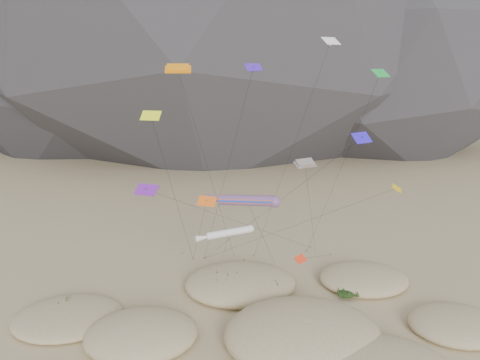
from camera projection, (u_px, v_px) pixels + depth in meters
name	position (u px, v px, depth m)	size (l,w,h in m)	color
dunes	(258.00, 338.00, 46.08)	(51.74, 34.51, 4.48)	#CCB789
dune_grass	(267.00, 334.00, 46.51)	(42.45, 27.33, 1.49)	black
kite_stakes	(254.00, 254.00, 67.21)	(21.36, 3.52, 0.30)	#3F2D1E
rainbow_tube_kite	(244.00, 200.00, 50.64)	(9.90, 12.77, 13.54)	#DF5D17
white_tube_kite	(226.00, 233.00, 50.36)	(6.49, 15.69, 9.88)	silver
orange_parafoil	(179.00, 72.00, 47.73)	(8.39, 12.90, 26.97)	orange
multi_parafoil	(305.00, 165.00, 48.36)	(7.57, 16.69, 17.47)	orange
delta_kites	(275.00, 142.00, 50.25)	(29.45, 21.19, 29.82)	yellow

